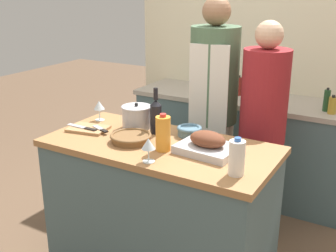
# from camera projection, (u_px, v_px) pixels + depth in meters

# --- Properties ---
(kitchen_island) EXTENTS (1.40, 0.68, 0.92)m
(kitchen_island) POSITION_uv_depth(u_px,v_px,m) (160.00, 210.00, 2.68)
(kitchen_island) COLOR #4C666B
(kitchen_island) RESTS_ON ground_plane
(back_counter) EXTENTS (1.93, 0.60, 0.88)m
(back_counter) POSITION_uv_depth(u_px,v_px,m) (240.00, 143.00, 3.84)
(back_counter) COLOR #4C666B
(back_counter) RESTS_ON ground_plane
(back_wall) EXTENTS (2.43, 0.10, 2.55)m
(back_wall) POSITION_uv_depth(u_px,v_px,m) (259.00, 47.00, 3.85)
(back_wall) COLOR beige
(back_wall) RESTS_ON ground_plane
(roasting_pan) EXTENTS (0.35, 0.28, 0.13)m
(roasting_pan) POSITION_uv_depth(u_px,v_px,m) (207.00, 145.00, 2.38)
(roasting_pan) COLOR #BCBCC1
(roasting_pan) RESTS_ON kitchen_island
(wicker_basket) EXTENTS (0.25, 0.25, 0.05)m
(wicker_basket) POSITION_uv_depth(u_px,v_px,m) (131.00, 138.00, 2.55)
(wicker_basket) COLOR brown
(wicker_basket) RESTS_ON kitchen_island
(cutting_board) EXTENTS (0.28, 0.22, 0.02)m
(cutting_board) POSITION_uv_depth(u_px,v_px,m) (88.00, 129.00, 2.75)
(cutting_board) COLOR #AD7F51
(cutting_board) RESTS_ON kitchen_island
(stock_pot) EXTENTS (0.20, 0.20, 0.17)m
(stock_pot) POSITION_uv_depth(u_px,v_px,m) (137.00, 117.00, 2.78)
(stock_pot) COLOR #B7B7BC
(stock_pot) RESTS_ON kitchen_island
(mixing_bowl) EXTENTS (0.16, 0.16, 0.06)m
(mixing_bowl) POSITION_uv_depth(u_px,v_px,m) (189.00, 131.00, 2.64)
(mixing_bowl) COLOR slate
(mixing_bowl) RESTS_ON kitchen_island
(juice_jug) EXTENTS (0.09, 0.09, 0.22)m
(juice_jug) POSITION_uv_depth(u_px,v_px,m) (163.00, 133.00, 2.40)
(juice_jug) COLOR orange
(juice_jug) RESTS_ON kitchen_island
(milk_jug) EXTENTS (0.08, 0.08, 0.20)m
(milk_jug) POSITION_uv_depth(u_px,v_px,m) (237.00, 158.00, 2.09)
(milk_jug) COLOR white
(milk_jug) RESTS_ON kitchen_island
(wine_bottle_green) EXTENTS (0.07, 0.07, 0.30)m
(wine_bottle_green) POSITION_uv_depth(u_px,v_px,m) (156.00, 116.00, 2.67)
(wine_bottle_green) COLOR black
(wine_bottle_green) RESTS_ON kitchen_island
(wine_glass_left) EXTENTS (0.08, 0.08, 0.13)m
(wine_glass_left) POSITION_uv_depth(u_px,v_px,m) (148.00, 145.00, 2.24)
(wine_glass_left) COLOR silver
(wine_glass_left) RESTS_ON kitchen_island
(wine_glass_right) EXTENTS (0.08, 0.08, 0.14)m
(wine_glass_right) POSITION_uv_depth(u_px,v_px,m) (99.00, 106.00, 2.92)
(wine_glass_right) COLOR silver
(wine_glass_right) RESTS_ON kitchen_island
(knife_chef) EXTENTS (0.24, 0.03, 0.01)m
(knife_chef) POSITION_uv_depth(u_px,v_px,m) (83.00, 127.00, 2.74)
(knife_chef) COLOR #B7B7BC
(knife_chef) RESTS_ON cutting_board
(knife_paring) EXTENTS (0.16, 0.09, 0.01)m
(knife_paring) POSITION_uv_depth(u_px,v_px,m) (101.00, 129.00, 2.71)
(knife_paring) COLOR #B7B7BC
(knife_paring) RESTS_ON cutting_board
(condiment_bottle_tall) EXTENTS (0.05, 0.05, 0.18)m
(condiment_bottle_tall) POSITION_uv_depth(u_px,v_px,m) (327.00, 100.00, 3.25)
(condiment_bottle_tall) COLOR #234C28
(condiment_bottle_tall) RESTS_ON back_counter
(condiment_bottle_short) EXTENTS (0.05, 0.05, 0.18)m
(condiment_bottle_short) POSITION_uv_depth(u_px,v_px,m) (239.00, 86.00, 3.71)
(condiment_bottle_short) COLOR maroon
(condiment_bottle_short) RESTS_ON back_counter
(condiment_bottle_extra) EXTENTS (0.06, 0.06, 0.15)m
(condiment_bottle_extra) POSITION_uv_depth(u_px,v_px,m) (332.00, 105.00, 3.19)
(condiment_bottle_extra) COLOR #B28E2D
(condiment_bottle_extra) RESTS_ON back_counter
(person_cook_aproned) EXTENTS (0.36, 0.38, 1.75)m
(person_cook_aproned) POSITION_uv_depth(u_px,v_px,m) (213.00, 105.00, 3.14)
(person_cook_aproned) COLOR beige
(person_cook_aproned) RESTS_ON ground_plane
(person_cook_guest) EXTENTS (0.32, 0.32, 1.61)m
(person_cook_guest) POSITION_uv_depth(u_px,v_px,m) (262.00, 125.00, 2.94)
(person_cook_guest) COLOR beige
(person_cook_guest) RESTS_ON ground_plane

